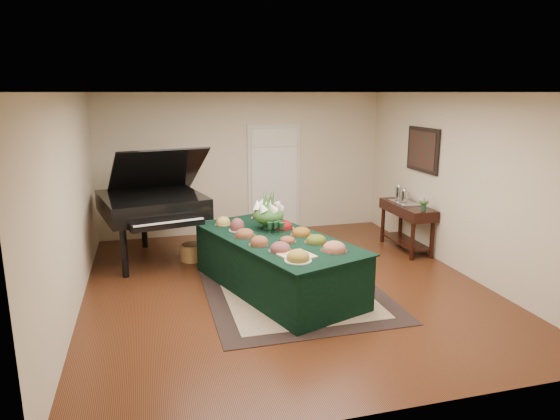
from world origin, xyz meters
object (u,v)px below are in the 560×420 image
object	(u,v)px
buffet_table	(277,263)
floral_centerpiece	(269,211)
grand_piano	(153,203)
mahogany_sideboard	(407,215)

from	to	relation	value
buffet_table	floral_centerpiece	world-z (taller)	floral_centerpiece
buffet_table	grand_piano	size ratio (longest dim) A/B	1.41
floral_centerpiece	mahogany_sideboard	bearing A→B (deg)	15.47
buffet_table	grand_piano	xyz separation A→B (m)	(-1.61, 1.80, 0.56)
buffet_table	mahogany_sideboard	size ratio (longest dim) A/B	2.33
floral_centerpiece	grand_piano	bearing A→B (deg)	139.43
grand_piano	buffet_table	bearing A→B (deg)	-48.30
floral_centerpiece	buffet_table	bearing A→B (deg)	-89.34
floral_centerpiece	grand_piano	size ratio (longest dim) A/B	0.22
grand_piano	mahogany_sideboard	xyz separation A→B (m)	(4.25, -0.64, -0.31)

